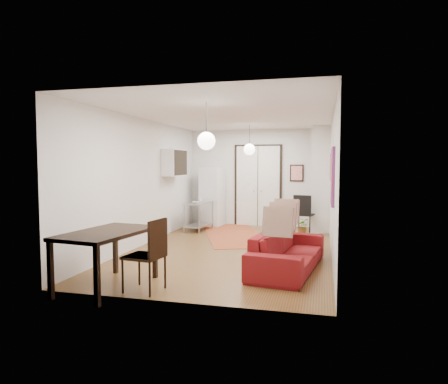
% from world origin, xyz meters
% --- Properties ---
extents(floor, '(7.00, 7.00, 0.00)m').
position_xyz_m(floor, '(0.00, 0.00, 0.00)').
color(floor, brown).
rests_on(floor, ground).
extents(ceiling, '(4.20, 7.00, 0.02)m').
position_xyz_m(ceiling, '(0.00, 0.00, 2.90)').
color(ceiling, silver).
rests_on(ceiling, wall_back).
extents(wall_back, '(4.20, 0.02, 2.90)m').
position_xyz_m(wall_back, '(0.00, 3.50, 1.45)').
color(wall_back, silver).
rests_on(wall_back, floor).
extents(wall_front, '(4.20, 0.02, 2.90)m').
position_xyz_m(wall_front, '(0.00, -3.50, 1.45)').
color(wall_front, silver).
rests_on(wall_front, floor).
extents(wall_left, '(0.02, 7.00, 2.90)m').
position_xyz_m(wall_left, '(-2.10, 0.00, 1.45)').
color(wall_left, silver).
rests_on(wall_left, floor).
extents(wall_right, '(0.02, 7.00, 2.90)m').
position_xyz_m(wall_right, '(2.10, 0.00, 1.45)').
color(wall_right, silver).
rests_on(wall_right, floor).
extents(double_doors, '(1.44, 0.06, 2.50)m').
position_xyz_m(double_doors, '(0.00, 3.46, 1.20)').
color(double_doors, white).
rests_on(double_doors, wall_back).
extents(stub_partition, '(0.50, 0.10, 2.90)m').
position_xyz_m(stub_partition, '(1.85, 2.55, 1.45)').
color(stub_partition, silver).
rests_on(stub_partition, floor).
extents(wall_cabinet, '(0.35, 1.00, 0.70)m').
position_xyz_m(wall_cabinet, '(-1.92, 1.50, 1.90)').
color(wall_cabinet, white).
rests_on(wall_cabinet, wall_left).
extents(painting_popart, '(0.05, 1.00, 1.00)m').
position_xyz_m(painting_popart, '(2.08, -1.25, 1.65)').
color(painting_popart, red).
rests_on(painting_popart, wall_right).
extents(painting_abstract, '(0.05, 0.50, 0.60)m').
position_xyz_m(painting_abstract, '(2.08, 0.80, 1.80)').
color(painting_abstract, beige).
rests_on(painting_abstract, wall_right).
extents(poster_back, '(0.40, 0.03, 0.50)m').
position_xyz_m(poster_back, '(1.15, 3.47, 1.60)').
color(poster_back, red).
rests_on(poster_back, wall_back).
extents(print_left, '(0.03, 0.44, 0.54)m').
position_xyz_m(print_left, '(-2.07, 2.00, 1.95)').
color(print_left, '#A67245').
rests_on(print_left, wall_left).
extents(pendant_back, '(0.30, 0.30, 0.80)m').
position_xyz_m(pendant_back, '(0.00, 2.00, 2.25)').
color(pendant_back, white).
rests_on(pendant_back, ceiling).
extents(pendant_front, '(0.30, 0.30, 0.80)m').
position_xyz_m(pendant_front, '(0.00, -2.00, 2.25)').
color(pendant_front, white).
rests_on(pendant_front, ceiling).
extents(kilim_rug, '(2.57, 3.87, 0.01)m').
position_xyz_m(kilim_rug, '(-0.38, 1.74, 0.00)').
color(kilim_rug, '#A75729').
rests_on(kilim_rug, floor).
extents(sofa, '(2.45, 1.23, 0.68)m').
position_xyz_m(sofa, '(1.33, -1.46, 0.34)').
color(sofa, maroon).
rests_on(sofa, floor).
extents(coffee_table, '(0.86, 0.55, 0.36)m').
position_xyz_m(coffee_table, '(1.40, 0.18, 0.31)').
color(coffee_table, tan).
rests_on(coffee_table, floor).
extents(potted_plant, '(0.35, 0.31, 0.35)m').
position_xyz_m(potted_plant, '(1.50, 0.18, 0.54)').
color(potted_plant, '#2E6732').
rests_on(potted_plant, coffee_table).
extents(kitchen_counter, '(0.64, 1.09, 0.80)m').
position_xyz_m(kitchen_counter, '(-1.46, 2.15, 0.50)').
color(kitchen_counter, '#A3A6A7').
rests_on(kitchen_counter, floor).
extents(bowl, '(0.21, 0.21, 0.05)m').
position_xyz_m(bowl, '(-1.46, 1.85, 0.82)').
color(bowl, silver).
rests_on(bowl, kitchen_counter).
extents(soap_bottle, '(0.08, 0.08, 0.17)m').
position_xyz_m(soap_bottle, '(-1.51, 2.40, 0.88)').
color(soap_bottle, teal).
rests_on(soap_bottle, kitchen_counter).
extents(fridge, '(0.70, 0.70, 1.76)m').
position_xyz_m(fridge, '(-1.35, 3.15, 0.88)').
color(fridge, white).
rests_on(fridge, floor).
extents(dining_table, '(1.08, 1.66, 0.86)m').
position_xyz_m(dining_table, '(-1.22, -3.15, 0.77)').
color(dining_table, black).
rests_on(dining_table, floor).
extents(dining_chair_near, '(0.57, 0.76, 1.07)m').
position_xyz_m(dining_chair_near, '(-0.62, -3.04, 0.62)').
color(dining_chair_near, '#381F12').
rests_on(dining_chair_near, floor).
extents(dining_chair_far, '(0.57, 0.76, 1.07)m').
position_xyz_m(dining_chair_far, '(-0.62, -3.04, 0.62)').
color(dining_chair_far, '#381F12').
rests_on(dining_chair_far, floor).
extents(black_side_chair, '(0.58, 0.58, 1.05)m').
position_xyz_m(black_side_chair, '(1.44, 2.49, 0.62)').
color(black_side_chair, black).
rests_on(black_side_chair, floor).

